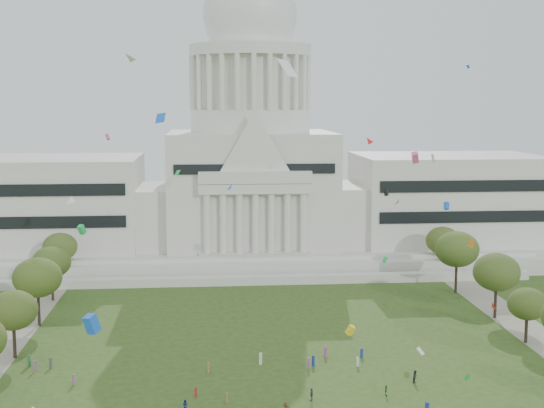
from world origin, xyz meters
TOP-DOWN VIEW (x-y plane):
  - capitol at (0.00, 113.59)m, footprint 160.00×64.50m
  - row_tree_l_3 at (-44.09, 33.92)m, footprint 8.12×8.12m
  - row_tree_r_3 at (44.40, 34.48)m, footprint 7.01×7.01m
  - row_tree_l_4 at (-44.08, 52.42)m, footprint 9.29×9.29m
  - row_tree_r_4 at (44.76, 50.04)m, footprint 9.19×9.19m
  - row_tree_l_5 at (-45.22, 71.01)m, footprint 8.33×8.33m
  - row_tree_r_5 at (43.49, 70.19)m, footprint 9.82×9.82m
  - row_tree_l_6 at (-46.87, 89.14)m, footprint 8.19×8.19m
  - row_tree_r_6 at (45.96, 88.13)m, footprint 8.42×8.42m
  - person_2 at (19.57, 17.18)m, footprint 1.05×1.12m
  - person_4 at (2.86, 11.59)m, footprint 0.97×1.25m
  - person_5 at (-1.25, 7.85)m, footprint 1.44×1.41m
  - person_8 at (-15.09, 9.48)m, footprint 0.95×0.83m
  - person_10 at (13.92, 12.50)m, footprint 0.81×1.06m
  - distant_crowd at (-13.82, 15.52)m, footprint 59.25×37.20m
  - kite_swarm at (0.20, 5.47)m, footprint 90.56×101.28m

SIDE VIEW (x-z plane):
  - person_5 at x=-1.25m, z-range 0.00..1.56m
  - person_10 at x=13.92m, z-range 0.00..1.61m
  - person_8 at x=-15.09m, z-range 0.00..1.67m
  - distant_crowd at x=-13.82m, z-range -0.10..1.84m
  - person_4 at x=2.86m, z-range 0.00..1.89m
  - person_2 at x=19.57m, z-range 0.00..1.98m
  - row_tree_r_3 at x=44.40m, z-range 2.09..12.07m
  - row_tree_l_3 at x=-44.09m, z-range 2.43..13.98m
  - row_tree_l_6 at x=-46.87m, z-range 2.45..14.09m
  - row_tree_l_5 at x=-45.22m, z-range 2.49..14.34m
  - row_tree_r_6 at x=45.96m, z-range 2.52..14.49m
  - row_tree_r_4 at x=44.76m, z-range 2.76..15.82m
  - row_tree_l_4 at x=-44.08m, z-range 2.79..16.00m
  - row_tree_r_5 at x=43.49m, z-range 2.95..16.91m
  - capitol at x=0.00m, z-range -23.35..67.95m
  - kite_swarm at x=0.20m, z-range -2.05..58.94m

